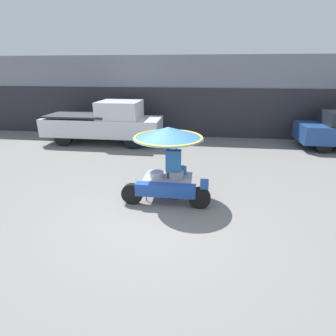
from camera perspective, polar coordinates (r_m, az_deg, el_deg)
The scene contains 5 objects.
ground_plane at distance 6.46m, azimuth -2.50°, elevation -9.56°, with size 36.00×36.00×0.00m, color slate.
shopfront_building at distance 14.41m, azimuth 3.66°, elevation 15.44°, with size 28.00×2.06×3.89m.
vendor_motorcycle_cart at distance 6.62m, azimuth 0.05°, elevation 4.80°, with size 2.26×1.80×1.91m.
vendor_person at distance 6.75m, azimuth 1.18°, elevation 0.01°, with size 0.38×0.22×1.56m.
pickup_truck at distance 12.52m, azimuth -13.39°, elevation 9.54°, with size 5.34×1.81×1.93m.
Camera 1 is at (1.01, -5.48, 3.25)m, focal length 28.00 mm.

